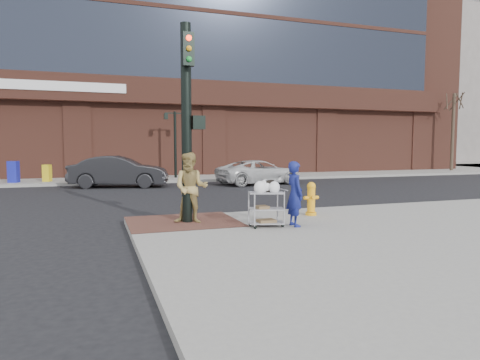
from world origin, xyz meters
name	(u,v)px	position (x,y,z in m)	size (l,w,h in m)	color
ground	(215,233)	(0.00, 0.00, 0.00)	(220.00, 220.00, 0.00)	black
sidewalk_far	(247,165)	(12.50, 32.00, 0.07)	(65.00, 36.00, 0.15)	gray
brick_curb_ramp	(183,221)	(-0.60, 0.90, 0.16)	(2.80, 2.40, 0.01)	#502C25
bank_building	(176,17)	(5.00, 31.00, 14.15)	(42.00, 26.00, 28.00)	brown
filler_block	(421,95)	(40.00, 38.00, 9.00)	(14.00, 20.00, 18.00)	slate
bare_tree_a	(454,92)	(24.00, 16.50, 6.27)	(1.80, 1.80, 7.20)	#382B21
lamp_post	(175,137)	(2.00, 16.00, 2.62)	(1.32, 0.22, 4.00)	black
traffic_signal_pole	(188,117)	(-0.48, 0.77, 2.83)	(0.61, 0.51, 5.00)	black
woman_blue	(295,194)	(1.87, -0.58, 0.94)	(0.58, 0.38, 1.59)	navy
pedestrian_tan	(191,188)	(-0.43, 0.66, 1.05)	(0.87, 0.68, 1.80)	#A3894C
sedan_dark	(119,172)	(-1.53, 12.44, 0.79)	(1.68, 4.82, 1.59)	black
minivan_white	(259,172)	(5.80, 11.67, 0.66)	(2.18, 4.72, 1.31)	silver
utility_cart	(266,206)	(1.18, -0.43, 0.67)	(0.92, 0.68, 1.14)	gray
fire_hydrant	(311,198)	(3.04, 0.75, 0.63)	(0.44, 0.31, 0.94)	#FFAA15
newsbox_yellow	(47,173)	(-5.15, 15.43, 0.61)	(0.39, 0.35, 0.92)	gold
newsbox_blue	(13,172)	(-6.75, 15.28, 0.72)	(0.48, 0.43, 1.14)	#181E9D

